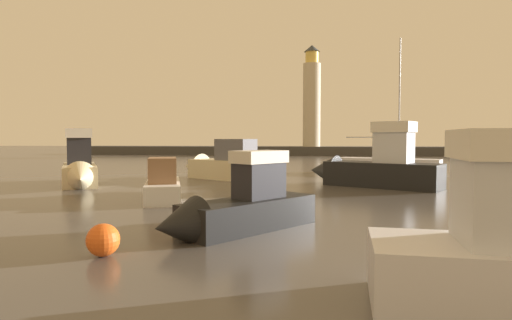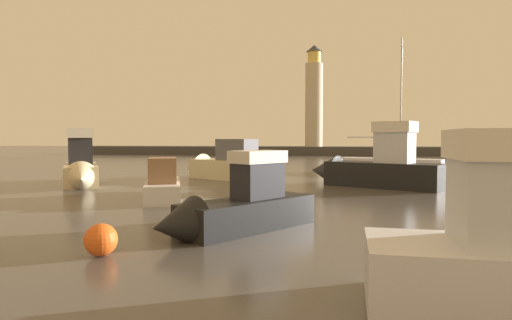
{
  "view_description": "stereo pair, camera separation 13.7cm",
  "coord_description": "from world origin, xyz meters",
  "px_view_note": "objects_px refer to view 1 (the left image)",
  "views": [
    {
      "loc": [
        3.52,
        -0.64,
        2.93
      ],
      "look_at": [
        1.08,
        19.29,
        1.91
      ],
      "focal_mm": 30.58,
      "sensor_mm": 36.0,
      "label": 1
    },
    {
      "loc": [
        3.65,
        -0.62,
        2.93
      ],
      "look_at": [
        1.08,
        19.29,
        1.91
      ],
      "focal_mm": 30.58,
      "sensor_mm": 36.0,
      "label": 2
    }
  ],
  "objects_px": {
    "sailboat_moored": "(388,166)",
    "mooring_buoy": "(103,240)",
    "motorboat_5": "(163,184)",
    "motorboat_3": "(371,167)",
    "motorboat_0": "(80,167)",
    "lighthouse": "(312,99)",
    "motorboat_2": "(223,166)",
    "motorboat_6": "(236,208)"
  },
  "relations": [
    {
      "from": "motorboat_6",
      "to": "sailboat_moored",
      "type": "distance_m",
      "value": 24.66
    },
    {
      "from": "motorboat_2",
      "to": "sailboat_moored",
      "type": "height_order",
      "value": "sailboat_moored"
    },
    {
      "from": "mooring_buoy",
      "to": "motorboat_0",
      "type": "bearing_deg",
      "value": 120.72
    },
    {
      "from": "motorboat_5",
      "to": "sailboat_moored",
      "type": "bearing_deg",
      "value": 49.52
    },
    {
      "from": "motorboat_3",
      "to": "sailboat_moored",
      "type": "distance_m",
      "value": 9.88
    },
    {
      "from": "lighthouse",
      "to": "mooring_buoy",
      "type": "xyz_separation_m",
      "value": [
        -5.4,
        -65.23,
        -9.2
      ]
    },
    {
      "from": "motorboat_3",
      "to": "sailboat_moored",
      "type": "height_order",
      "value": "sailboat_moored"
    },
    {
      "from": "sailboat_moored",
      "to": "motorboat_0",
      "type": "bearing_deg",
      "value": -152.01
    },
    {
      "from": "motorboat_0",
      "to": "motorboat_5",
      "type": "height_order",
      "value": "motorboat_0"
    },
    {
      "from": "motorboat_2",
      "to": "sailboat_moored",
      "type": "xyz_separation_m",
      "value": [
        12.45,
        5.92,
        -0.28
      ]
    },
    {
      "from": "motorboat_5",
      "to": "mooring_buoy",
      "type": "xyz_separation_m",
      "value": [
        2.06,
        -10.44,
        -0.25
      ]
    },
    {
      "from": "motorboat_0",
      "to": "motorboat_5",
      "type": "relative_size",
      "value": 1.18
    },
    {
      "from": "motorboat_3",
      "to": "sailboat_moored",
      "type": "bearing_deg",
      "value": 74.24
    },
    {
      "from": "motorboat_3",
      "to": "mooring_buoy",
      "type": "bearing_deg",
      "value": -117.58
    },
    {
      "from": "motorboat_3",
      "to": "mooring_buoy",
      "type": "relative_size",
      "value": 9.98
    },
    {
      "from": "lighthouse",
      "to": "motorboat_2",
      "type": "distance_m",
      "value": 46.19
    },
    {
      "from": "sailboat_moored",
      "to": "mooring_buoy",
      "type": "bearing_deg",
      "value": -113.53
    },
    {
      "from": "motorboat_6",
      "to": "mooring_buoy",
      "type": "distance_m",
      "value": 4.21
    },
    {
      "from": "lighthouse",
      "to": "motorboat_6",
      "type": "relative_size",
      "value": 3.07
    },
    {
      "from": "motorboat_2",
      "to": "motorboat_3",
      "type": "relative_size",
      "value": 1.0
    },
    {
      "from": "motorboat_0",
      "to": "sailboat_moored",
      "type": "height_order",
      "value": "sailboat_moored"
    },
    {
      "from": "motorboat_5",
      "to": "sailboat_moored",
      "type": "xyz_separation_m",
      "value": [
        13.48,
        15.79,
        0.02
      ]
    },
    {
      "from": "sailboat_moored",
      "to": "mooring_buoy",
      "type": "relative_size",
      "value": 13.31
    },
    {
      "from": "motorboat_0",
      "to": "motorboat_6",
      "type": "height_order",
      "value": "motorboat_0"
    },
    {
      "from": "motorboat_3",
      "to": "sailboat_moored",
      "type": "relative_size",
      "value": 0.75
    },
    {
      "from": "motorboat_2",
      "to": "motorboat_5",
      "type": "relative_size",
      "value": 1.28
    },
    {
      "from": "lighthouse",
      "to": "motorboat_6",
      "type": "bearing_deg",
      "value": -92.41
    },
    {
      "from": "motorboat_2",
      "to": "motorboat_3",
      "type": "xyz_separation_m",
      "value": [
        9.77,
        -3.58,
        0.21
      ]
    },
    {
      "from": "motorboat_2",
      "to": "motorboat_5",
      "type": "xyz_separation_m",
      "value": [
        -1.03,
        -9.88,
        -0.3
      ]
    },
    {
      "from": "motorboat_5",
      "to": "motorboat_0",
      "type": "bearing_deg",
      "value": 145.27
    },
    {
      "from": "motorboat_3",
      "to": "motorboat_6",
      "type": "distance_m",
      "value": 14.85
    },
    {
      "from": "lighthouse",
      "to": "motorboat_2",
      "type": "relative_size",
      "value": 2.12
    },
    {
      "from": "motorboat_0",
      "to": "lighthouse",
      "type": "bearing_deg",
      "value": 73.79
    },
    {
      "from": "motorboat_6",
      "to": "motorboat_2",
      "type": "bearing_deg",
      "value": 102.52
    },
    {
      "from": "motorboat_5",
      "to": "sailboat_moored",
      "type": "distance_m",
      "value": 20.76
    },
    {
      "from": "sailboat_moored",
      "to": "mooring_buoy",
      "type": "distance_m",
      "value": 28.61
    },
    {
      "from": "lighthouse",
      "to": "motorboat_5",
      "type": "bearing_deg",
      "value": -97.75
    },
    {
      "from": "motorboat_2",
      "to": "motorboat_6",
      "type": "xyz_separation_m",
      "value": [
        3.82,
        -17.18,
        -0.21
      ]
    },
    {
      "from": "mooring_buoy",
      "to": "motorboat_5",
      "type": "bearing_deg",
      "value": 101.17
    },
    {
      "from": "motorboat_6",
      "to": "lighthouse",
      "type": "bearing_deg",
      "value": 87.59
    },
    {
      "from": "sailboat_moored",
      "to": "lighthouse",
      "type": "bearing_deg",
      "value": 98.77
    },
    {
      "from": "motorboat_0",
      "to": "mooring_buoy",
      "type": "bearing_deg",
      "value": -59.28
    }
  ]
}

